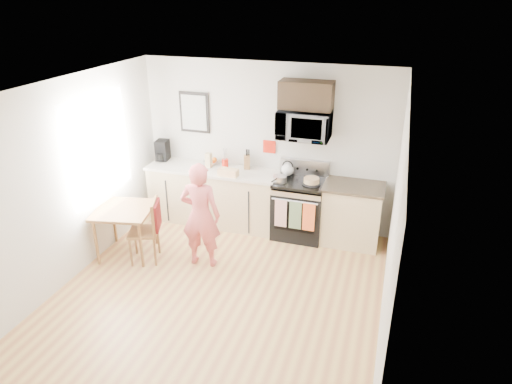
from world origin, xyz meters
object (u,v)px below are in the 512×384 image
(dining_table, at_px, (124,214))
(cake, at_px, (311,181))
(person, at_px, (201,215))
(microwave, at_px, (304,125))
(chair, at_px, (152,222))
(range, at_px, (299,210))

(dining_table, height_order, cake, cake)
(person, bearing_deg, microwave, -136.26)
(microwave, distance_m, cake, 0.83)
(person, distance_m, chair, 0.72)
(range, bearing_deg, person, -132.50)
(chair, bearing_deg, range, 16.33)
(cake, bearing_deg, range, 157.37)
(person, xyz_separation_m, chair, (-0.69, -0.12, -0.16))
(range, height_order, cake, range)
(range, bearing_deg, microwave, 90.06)
(range, relative_size, dining_table, 1.46)
(person, bearing_deg, dining_table, -1.32)
(range, xyz_separation_m, chair, (-1.80, -1.33, 0.16))
(microwave, xyz_separation_m, dining_table, (-2.24, -1.41, -1.12))
(person, relative_size, cake, 5.41)
(microwave, distance_m, dining_table, 2.87)
(dining_table, xyz_separation_m, chair, (0.45, -0.03, -0.04))
(range, relative_size, chair, 1.25)
(chair, bearing_deg, microwave, 18.43)
(dining_table, xyz_separation_m, cake, (2.42, 1.23, 0.33))
(microwave, bearing_deg, chair, -141.41)
(dining_table, bearing_deg, range, 30.15)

